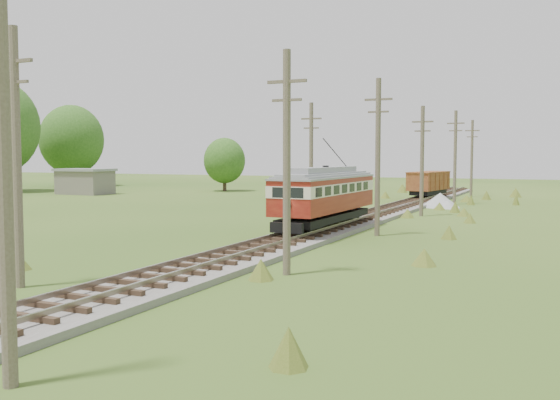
% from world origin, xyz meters
% --- Properties ---
extents(railbed_main, '(3.60, 96.00, 0.57)m').
position_xyz_m(railbed_main, '(0.00, 34.00, 0.19)').
color(railbed_main, '#605B54').
rests_on(railbed_main, ground).
extents(streetcar, '(2.69, 11.20, 5.10)m').
position_xyz_m(streetcar, '(-0.00, 31.09, 2.43)').
color(streetcar, black).
rests_on(streetcar, ground).
extents(gondola, '(3.27, 7.57, 2.44)m').
position_xyz_m(gondola, '(0.00, 61.79, 1.88)').
color(gondola, black).
rests_on(gondola, ground).
extents(gravel_pile, '(3.59, 3.81, 1.30)m').
position_xyz_m(gravel_pile, '(2.93, 52.82, 0.61)').
color(gravel_pile, gray).
rests_on(gravel_pile, ground).
extents(utility_pole_r_1, '(0.30, 0.30, 8.80)m').
position_xyz_m(utility_pole_r_1, '(3.10, 5.00, 4.40)').
color(utility_pole_r_1, brown).
rests_on(utility_pole_r_1, ground).
extents(utility_pole_r_2, '(1.60, 0.30, 8.60)m').
position_xyz_m(utility_pole_r_2, '(3.30, 18.00, 4.42)').
color(utility_pole_r_2, brown).
rests_on(utility_pole_r_2, ground).
extents(utility_pole_r_3, '(1.60, 0.30, 9.00)m').
position_xyz_m(utility_pole_r_3, '(3.20, 31.00, 4.63)').
color(utility_pole_r_3, brown).
rests_on(utility_pole_r_3, ground).
extents(utility_pole_r_4, '(1.60, 0.30, 8.40)m').
position_xyz_m(utility_pole_r_4, '(3.00, 44.00, 4.32)').
color(utility_pole_r_4, brown).
rests_on(utility_pole_r_4, ground).
extents(utility_pole_r_5, '(1.60, 0.30, 8.90)m').
position_xyz_m(utility_pole_r_5, '(3.40, 57.00, 4.58)').
color(utility_pole_r_5, brown).
rests_on(utility_pole_r_5, ground).
extents(utility_pole_r_6, '(1.60, 0.30, 8.70)m').
position_xyz_m(utility_pole_r_6, '(3.20, 70.00, 4.47)').
color(utility_pole_r_6, brown).
rests_on(utility_pole_r_6, ground).
extents(utility_pole_l_a, '(1.60, 0.30, 9.00)m').
position_xyz_m(utility_pole_l_a, '(-4.20, 12.00, 4.63)').
color(utility_pole_l_a, brown).
rests_on(utility_pole_l_a, ground).
extents(utility_pole_l_b, '(1.60, 0.30, 8.60)m').
position_xyz_m(utility_pole_l_b, '(-4.50, 40.00, 4.42)').
color(utility_pole_l_b, brown).
rests_on(utility_pole_l_b, ground).
extents(tree_left_5, '(9.66, 9.66, 12.44)m').
position_xyz_m(tree_left_5, '(-56.00, 70.00, 7.12)').
color(tree_left_5, '#38281C').
rests_on(tree_left_5, ground).
extents(tree_mid_a, '(5.46, 5.46, 7.03)m').
position_xyz_m(tree_mid_a, '(-28.00, 68.00, 4.02)').
color(tree_mid_a, '#38281C').
rests_on(tree_mid_a, ground).
extents(shed, '(6.40, 4.40, 3.10)m').
position_xyz_m(shed, '(-40.00, 55.00, 1.57)').
color(shed, slate).
rests_on(shed, ground).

